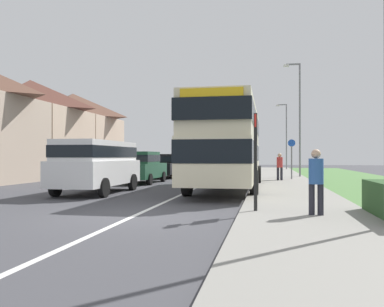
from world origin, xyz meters
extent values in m
plane|color=#424247|center=(0.00, 0.00, 0.00)|extent=(120.00, 120.00, 0.00)
cube|color=silver|center=(0.00, 8.00, 0.00)|extent=(0.14, 60.00, 0.01)
cube|color=gray|center=(4.20, 6.00, 0.06)|extent=(3.20, 68.00, 0.12)
cube|color=beige|center=(1.58, 8.08, 1.32)|extent=(2.50, 10.92, 1.65)
cube|color=beige|center=(1.58, 8.08, 2.92)|extent=(2.45, 10.70, 1.55)
cube|color=black|center=(1.58, 8.08, 1.65)|extent=(2.52, 10.97, 0.76)
cube|color=black|center=(1.58, 8.08, 3.00)|extent=(2.52, 10.97, 0.72)
cube|color=gold|center=(1.58, 2.68, 3.42)|extent=(2.00, 0.08, 0.44)
cylinder|color=black|center=(0.33, 11.47, 0.50)|extent=(0.30, 1.00, 1.00)
cylinder|color=black|center=(2.83, 11.47, 0.50)|extent=(0.30, 1.00, 1.00)
cylinder|color=black|center=(0.33, 5.08, 0.50)|extent=(0.30, 1.00, 1.00)
cylinder|color=black|center=(2.83, 5.08, 0.50)|extent=(0.30, 1.00, 1.00)
cube|color=silver|center=(-3.49, 5.53, 0.84)|extent=(1.95, 5.10, 0.96)
cube|color=silver|center=(-3.49, 5.53, 1.72)|extent=(1.72, 4.69, 0.79)
cube|color=black|center=(-3.49, 5.53, 1.68)|extent=(1.76, 4.74, 0.44)
cylinder|color=black|center=(-4.44, 7.11, 0.36)|extent=(0.20, 0.72, 0.72)
cylinder|color=black|center=(-2.53, 7.11, 0.36)|extent=(0.20, 0.72, 0.72)
cylinder|color=black|center=(-4.44, 3.95, 0.36)|extent=(0.20, 0.72, 0.72)
cylinder|color=black|center=(-2.53, 3.95, 0.36)|extent=(0.20, 0.72, 0.72)
cube|color=#19472D|center=(-3.57, 11.66, 0.70)|extent=(1.75, 4.42, 0.80)
cube|color=#19472D|center=(-3.57, 11.44, 1.42)|extent=(1.54, 2.43, 0.65)
cube|color=black|center=(-3.57, 11.44, 1.39)|extent=(1.58, 2.46, 0.37)
cylinder|color=black|center=(-4.42, 13.03, 0.30)|extent=(0.20, 0.60, 0.60)
cylinder|color=black|center=(-2.71, 13.03, 0.30)|extent=(0.20, 0.60, 0.60)
cylinder|color=black|center=(-4.42, 10.29, 0.30)|extent=(0.20, 0.60, 0.60)
cylinder|color=black|center=(-2.71, 10.29, 0.30)|extent=(0.20, 0.60, 0.60)
cube|color=black|center=(-3.67, 17.25, 0.67)|extent=(1.84, 4.58, 0.74)
cube|color=black|center=(-3.67, 17.02, 1.34)|extent=(1.62, 2.52, 0.60)
cube|color=black|center=(-3.67, 17.02, 1.31)|extent=(1.66, 2.54, 0.34)
cylinder|color=black|center=(-4.57, 18.67, 0.30)|extent=(0.20, 0.60, 0.60)
cylinder|color=black|center=(-2.77, 18.67, 0.30)|extent=(0.20, 0.60, 0.60)
cylinder|color=black|center=(-4.57, 15.83, 0.30)|extent=(0.20, 0.60, 0.60)
cylinder|color=black|center=(-2.77, 15.83, 0.30)|extent=(0.20, 0.60, 0.60)
cube|color=#B21E1E|center=(-3.68, 22.23, 0.66)|extent=(1.85, 4.03, 0.72)
cube|color=#B21E1E|center=(-3.68, 22.03, 1.32)|extent=(1.62, 2.21, 0.59)
cube|color=black|center=(-3.68, 22.03, 1.29)|extent=(1.66, 2.24, 0.33)
cylinder|color=black|center=(-4.58, 23.48, 0.30)|extent=(0.20, 0.60, 0.60)
cylinder|color=black|center=(-2.77, 23.48, 0.30)|extent=(0.20, 0.60, 0.60)
cylinder|color=black|center=(-4.58, 20.98, 0.30)|extent=(0.20, 0.60, 0.60)
cylinder|color=black|center=(-2.77, 20.98, 0.30)|extent=(0.20, 0.60, 0.60)
cylinder|color=#23232D|center=(4.32, 0.07, 0.42)|extent=(0.14, 0.14, 0.85)
cylinder|color=#23232D|center=(4.52, 0.07, 0.42)|extent=(0.14, 0.14, 0.85)
cylinder|color=#2D599E|center=(4.42, 0.07, 1.15)|extent=(0.34, 0.34, 0.60)
sphere|color=tan|center=(4.42, 0.07, 1.56)|extent=(0.22, 0.22, 0.22)
cylinder|color=#23232D|center=(3.91, 13.84, 0.42)|extent=(0.14, 0.14, 0.85)
cylinder|color=#23232D|center=(4.11, 13.84, 0.42)|extent=(0.14, 0.14, 0.85)
cylinder|color=#BF3333|center=(4.01, 13.84, 1.15)|extent=(0.34, 0.34, 0.60)
sphere|color=tan|center=(4.01, 13.84, 1.56)|extent=(0.22, 0.22, 0.22)
cylinder|color=black|center=(3.00, 0.57, 1.30)|extent=(0.09, 0.09, 2.60)
cube|color=red|center=(3.00, 0.57, 2.40)|extent=(0.04, 0.44, 0.32)
cube|color=black|center=(3.00, 0.59, 1.55)|extent=(0.06, 0.52, 0.68)
cylinder|color=slate|center=(4.76, 15.19, 1.05)|extent=(0.08, 0.08, 2.10)
cylinder|color=blue|center=(4.76, 15.19, 2.30)|extent=(0.44, 0.03, 0.44)
cylinder|color=slate|center=(5.49, 18.35, 3.91)|extent=(0.12, 0.12, 7.83)
cube|color=slate|center=(5.04, 18.35, 7.78)|extent=(0.90, 0.10, 0.10)
cube|color=silver|center=(4.59, 18.35, 7.71)|extent=(0.36, 0.20, 0.14)
cylinder|color=slate|center=(5.34, 34.00, 3.52)|extent=(0.12, 0.12, 7.04)
cube|color=slate|center=(4.89, 34.00, 6.99)|extent=(0.90, 0.10, 0.10)
cube|color=silver|center=(4.44, 34.00, 6.92)|extent=(0.36, 0.20, 0.14)
cube|color=#C1A88E|center=(-13.44, 16.35, 2.41)|extent=(7.16, 6.29, 4.82)
pyramid|color=brown|center=(-13.44, 16.35, 5.90)|extent=(7.16, 6.29, 2.17)
cube|color=#C1A88E|center=(-13.44, 22.77, 2.41)|extent=(7.16, 6.29, 4.82)
pyramid|color=brown|center=(-13.44, 22.77, 5.90)|extent=(7.16, 6.29, 2.17)
camera|label=1|loc=(3.28, -9.71, 1.51)|focal=37.45mm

